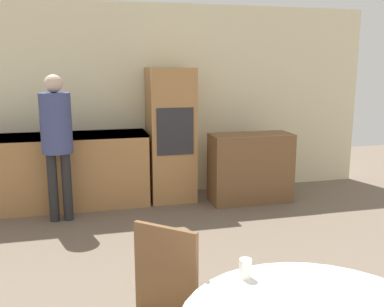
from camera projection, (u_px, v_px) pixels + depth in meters
The scene contains 6 objects.
wall_back at pixel (144, 102), 5.85m from camera, with size 6.55×0.05×2.60m.
kitchen_counter at pixel (52, 171), 5.39m from camera, with size 2.40×0.60×0.94m.
oven_unit at pixel (171, 135), 5.68m from camera, with size 0.59×0.59×1.76m.
sideboard at pixel (250, 168), 5.65m from camera, with size 1.07×0.45×0.91m.
person_standing at pixel (57, 132), 4.82m from camera, with size 0.35×0.35×1.69m.
cup at pixel (245, 268), 2.13m from camera, with size 0.06×0.06×0.10m.
Camera 1 is at (-0.79, -0.27, 1.78)m, focal length 40.00 mm.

